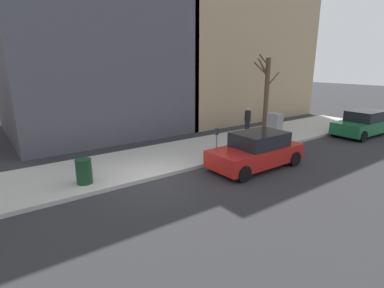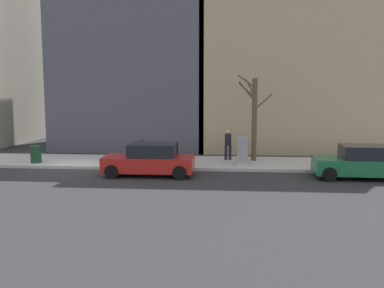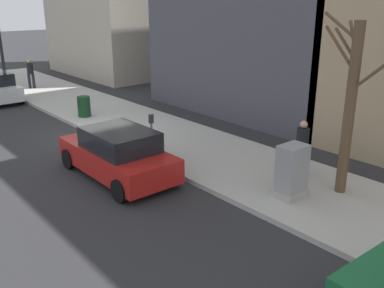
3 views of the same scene
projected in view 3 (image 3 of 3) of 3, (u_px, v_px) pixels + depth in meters
name	position (u px, v px, depth m)	size (l,w,h in m)	color
ground_plane	(92.00, 136.00, 16.82)	(120.00, 120.00, 0.00)	#2B2B2D
sidewalk	(135.00, 125.00, 18.01)	(4.00, 36.00, 0.15)	#B2AFA8
parked_car_red	(118.00, 154.00, 12.74)	(1.93, 4.20, 1.52)	red
parking_meter	(151.00, 130.00, 14.25)	(0.14, 0.10, 1.35)	slate
utility_box	(292.00, 172.00, 11.11)	(0.83, 0.61, 1.43)	#A8A399
bare_tree	(350.00, 105.00, 10.89)	(0.57, 1.87, 4.68)	brown
trash_bin	(84.00, 106.00, 18.87)	(0.56, 0.56, 0.90)	#14381E
pedestrian_near_meter	(302.00, 145.00, 12.44)	(0.36, 0.39, 1.66)	#1E1E2D
pedestrian_midblock	(30.00, 72.00, 24.71)	(0.36, 0.36, 1.66)	#1E1E2D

